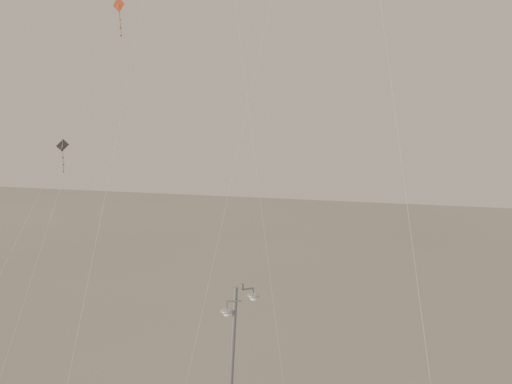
# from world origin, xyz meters

# --- Properties ---
(kite_3) EXTENTS (2.89, 10.48, 20.66)m
(kite_3) POSITION_xyz_m (-6.13, 6.64, 15.26)
(kite_3) COLOR #9D3116
(kite_3) RESTS_ON ground
(kite_4) EXTENTS (4.76, 9.09, 24.23)m
(kite_4) POSITION_xyz_m (6.85, 7.41, 18.59)
(kite_4) COLOR #282321
(kite_4) RESTS_ON ground
(kite_6) EXTENTS (4.16, 7.69, 13.85)m
(kite_6) POSITION_xyz_m (-10.87, 9.75, 10.48)
(kite_6) COLOR #282321
(kite_6) RESTS_ON ground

